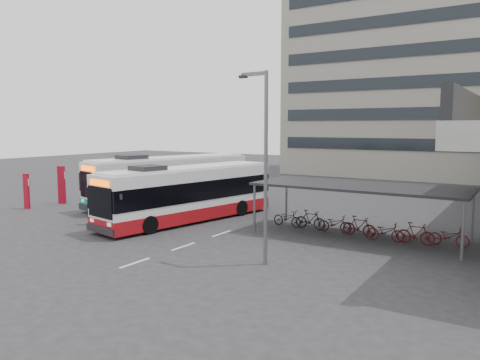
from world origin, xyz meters
The scene contains 11 objects.
ground centered at (0.00, 0.00, 0.00)m, with size 120.00×120.00×0.00m, color #28282B.
bike_shelter centered at (8.50, 3.00, 1.36)m, with size 10.00×4.00×2.54m.
office_block centered at (6.00, 36.00, 12.50)m, with size 30.00×15.00×25.00m, color gray.
road_markings centered at (2.50, -3.00, 0.01)m, with size 0.15×7.60×0.01m.
bus_main centered at (-0.92, 1.72, 1.54)m, with size 4.48×11.47×3.32m.
bus_teal centered at (-5.62, 5.59, 1.64)m, with size 5.46×12.19×3.53m.
pedestrian centered at (-4.69, -1.92, 0.97)m, with size 0.71×0.46×1.94m, color black.
lamp_post centered at (6.81, -3.40, 4.22)m, with size 1.30×0.24×7.40m.
sign_totem_south centered at (-12.33, -0.83, 1.19)m, with size 0.50×0.16×2.30m.
sign_totem_mid centered at (-12.13, 1.70, 1.35)m, with size 0.55×0.33×2.62m.
sign_totem_north centered at (-14.24, 9.58, 1.24)m, with size 0.52×0.25×2.40m.
Camera 1 is at (15.51, -18.90, 5.32)m, focal length 35.00 mm.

